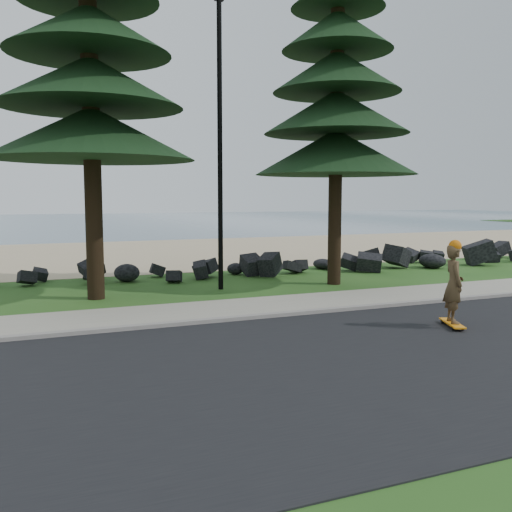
% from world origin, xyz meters
% --- Properties ---
extents(ground, '(160.00, 160.00, 0.00)m').
position_xyz_m(ground, '(0.00, 0.00, 0.00)').
color(ground, '#214B17').
rests_on(ground, ground).
extents(road, '(160.00, 7.00, 0.02)m').
position_xyz_m(road, '(0.00, -4.50, 0.01)').
color(road, black).
rests_on(road, ground).
extents(kerb, '(160.00, 0.20, 0.10)m').
position_xyz_m(kerb, '(0.00, -0.90, 0.05)').
color(kerb, gray).
rests_on(kerb, ground).
extents(sidewalk, '(160.00, 2.00, 0.08)m').
position_xyz_m(sidewalk, '(0.00, 0.20, 0.04)').
color(sidewalk, gray).
rests_on(sidewalk, ground).
extents(beach_sand, '(160.00, 15.00, 0.01)m').
position_xyz_m(beach_sand, '(0.00, 14.50, 0.01)').
color(beach_sand, tan).
rests_on(beach_sand, ground).
extents(ocean, '(160.00, 58.00, 0.01)m').
position_xyz_m(ocean, '(0.00, 51.00, 0.00)').
color(ocean, '#375569').
rests_on(ocean, ground).
extents(seawall_boulders, '(60.00, 2.40, 1.10)m').
position_xyz_m(seawall_boulders, '(0.00, 5.60, 0.00)').
color(seawall_boulders, black).
rests_on(seawall_boulders, ground).
extents(pine_right, '(4.80, 4.80, 12.72)m').
position_xyz_m(pine_right, '(3.50, 2.80, 8.02)').
color(pine_right, black).
rests_on(pine_right, ground).
extents(lamp_post, '(0.25, 0.14, 8.14)m').
position_xyz_m(lamp_post, '(0.00, 3.20, 4.13)').
color(lamp_post, black).
rests_on(lamp_post, ground).
extents(skateboarder, '(0.58, 0.97, 1.77)m').
position_xyz_m(skateboarder, '(2.73, -3.19, 0.89)').
color(skateboarder, orange).
rests_on(skateboarder, ground).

